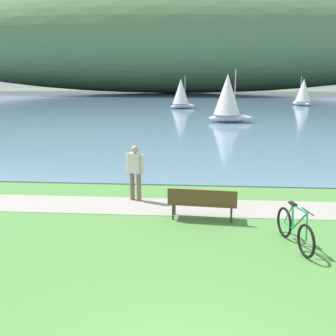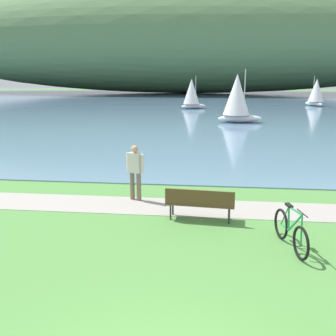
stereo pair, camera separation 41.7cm
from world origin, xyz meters
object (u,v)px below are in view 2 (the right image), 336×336
object	(u,v)px
park_bench_near_camera	(200,202)
person_at_shoreline	(135,169)
bicycle_leaning_near_bench	(291,231)
sailboat_far_off	(316,92)
sailboat_nearest_to_shore	(237,98)
sailboat_mid_bay	(192,93)

from	to	relation	value
park_bench_near_camera	person_at_shoreline	xyz separation A→B (m)	(-2.00, 1.48, 0.46)
bicycle_leaning_near_bench	person_at_shoreline	world-z (taller)	person_at_shoreline
park_bench_near_camera	sailboat_far_off	distance (m)	40.80
park_bench_near_camera	sailboat_nearest_to_shore	distance (m)	21.42
sailboat_nearest_to_shore	bicycle_leaning_near_bench	bearing A→B (deg)	-90.67
bicycle_leaning_near_bench	sailboat_nearest_to_shore	xyz separation A→B (m)	(0.26, 22.68, 1.59)
sailboat_mid_bay	park_bench_near_camera	bearing A→B (deg)	-86.79
park_bench_near_camera	bicycle_leaning_near_bench	size ratio (longest dim) A/B	1.05
sailboat_mid_bay	bicycle_leaning_near_bench	bearing A→B (deg)	-83.60
person_at_shoreline	sailboat_mid_bay	size ratio (longest dim) A/B	0.48
sailboat_nearest_to_shore	sailboat_far_off	xyz separation A→B (m)	(10.51, 17.47, -0.28)
bicycle_leaning_near_bench	person_at_shoreline	bearing A→B (deg)	144.21
park_bench_near_camera	bicycle_leaning_near_bench	xyz separation A→B (m)	(2.04, -1.43, -0.12)
bicycle_leaning_near_bench	person_at_shoreline	xyz separation A→B (m)	(-4.04, 2.91, 0.58)
sailboat_mid_bay	sailboat_far_off	xyz separation A→B (m)	(14.69, 5.27, -0.02)
person_at_shoreline	sailboat_far_off	bearing A→B (deg)	68.30
bicycle_leaning_near_bench	sailboat_mid_bay	distance (m)	35.12
bicycle_leaning_near_bench	sailboat_nearest_to_shore	size ratio (longest dim) A/B	0.42
sailboat_nearest_to_shore	sailboat_mid_bay	xyz separation A→B (m)	(-4.17, 12.19, -0.26)
person_at_shoreline	bicycle_leaning_near_bench	bearing A→B (deg)	-35.79
sailboat_far_off	sailboat_nearest_to_shore	bearing A→B (deg)	-121.05
park_bench_near_camera	sailboat_nearest_to_shore	xyz separation A→B (m)	(2.30, 21.25, 1.47)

